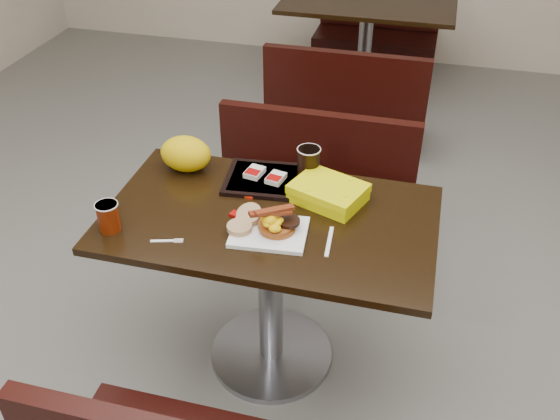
% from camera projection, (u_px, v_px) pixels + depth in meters
% --- Properties ---
extents(floor, '(6.00, 7.00, 0.01)m').
position_uv_depth(floor, '(272.00, 355.00, 2.69)').
color(floor, slate).
rests_on(floor, ground).
extents(table_near, '(1.20, 0.70, 0.75)m').
position_uv_depth(table_near, '(271.00, 292.00, 2.47)').
color(table_near, black).
rests_on(table_near, floor).
extents(bench_near_n, '(1.00, 0.46, 0.72)m').
position_uv_depth(bench_near_n, '(308.00, 198.00, 3.03)').
color(bench_near_n, black).
rests_on(bench_near_n, floor).
extents(table_far, '(1.20, 0.70, 0.75)m').
position_uv_depth(table_far, '(364.00, 53.00, 4.51)').
color(table_far, black).
rests_on(table_far, floor).
extents(bench_far_s, '(1.00, 0.46, 0.72)m').
position_uv_depth(bench_far_s, '(348.00, 96.00, 3.97)').
color(bench_far_s, black).
rests_on(bench_far_s, floor).
extents(bench_far_n, '(1.00, 0.46, 0.72)m').
position_uv_depth(bench_far_n, '(376.00, 24.00, 5.07)').
color(bench_far_n, black).
rests_on(bench_far_n, floor).
extents(platter, '(0.28, 0.23, 0.02)m').
position_uv_depth(platter, '(269.00, 232.00, 2.16)').
color(platter, white).
rests_on(platter, table_near).
extents(pancake_stack, '(0.14, 0.14, 0.03)m').
position_uv_depth(pancake_stack, '(277.00, 226.00, 2.15)').
color(pancake_stack, '#914718').
rests_on(pancake_stack, platter).
extents(sausage_patty, '(0.09, 0.09, 0.01)m').
position_uv_depth(sausage_patty, '(289.00, 221.00, 2.14)').
color(sausage_patty, black).
rests_on(sausage_patty, pancake_stack).
extents(scrambled_eggs, '(0.09, 0.08, 0.05)m').
position_uv_depth(scrambled_eggs, '(269.00, 221.00, 2.11)').
color(scrambled_eggs, '#FFDD05').
rests_on(scrambled_eggs, pancake_stack).
extents(bacon_strips, '(0.16, 0.14, 0.01)m').
position_uv_depth(bacon_strips, '(270.00, 212.00, 2.10)').
color(bacon_strips, '#450406').
rests_on(bacon_strips, scrambled_eggs).
extents(muffin_bottom, '(0.11, 0.11, 0.02)m').
position_uv_depth(muffin_bottom, '(239.00, 227.00, 2.15)').
color(muffin_bottom, tan).
rests_on(muffin_bottom, platter).
extents(muffin_top, '(0.12, 0.12, 0.05)m').
position_uv_depth(muffin_top, '(249.00, 214.00, 2.19)').
color(muffin_top, tan).
rests_on(muffin_top, platter).
extents(coffee_cup_near, '(0.08, 0.08, 0.11)m').
position_uv_depth(coffee_cup_near, '(108.00, 217.00, 2.15)').
color(coffee_cup_near, '#8F2105').
rests_on(coffee_cup_near, table_near).
extents(fork, '(0.11, 0.05, 0.00)m').
position_uv_depth(fork, '(162.00, 241.00, 2.13)').
color(fork, white).
rests_on(fork, table_near).
extents(knife, '(0.03, 0.17, 0.00)m').
position_uv_depth(knife, '(329.00, 241.00, 2.12)').
color(knife, white).
rests_on(knife, table_near).
extents(condiment_syrup, '(0.04, 0.04, 0.01)m').
position_uv_depth(condiment_syrup, '(249.00, 196.00, 2.34)').
color(condiment_syrup, '#B11A07').
rests_on(condiment_syrup, table_near).
extents(condiment_ketchup, '(0.05, 0.04, 0.01)m').
position_uv_depth(condiment_ketchup, '(236.00, 215.00, 2.25)').
color(condiment_ketchup, '#8C0504').
rests_on(condiment_ketchup, table_near).
extents(tray, '(0.39, 0.29, 0.02)m').
position_uv_depth(tray, '(272.00, 180.00, 2.43)').
color(tray, black).
rests_on(tray, table_near).
extents(hashbrown_sleeve_left, '(0.08, 0.09, 0.02)m').
position_uv_depth(hashbrown_sleeve_left, '(255.00, 172.00, 2.44)').
color(hashbrown_sleeve_left, silver).
rests_on(hashbrown_sleeve_left, tray).
extents(hashbrown_sleeve_right, '(0.07, 0.09, 0.02)m').
position_uv_depth(hashbrown_sleeve_right, '(276.00, 178.00, 2.40)').
color(hashbrown_sleeve_right, silver).
rests_on(hashbrown_sleeve_right, tray).
extents(coffee_cup_far, '(0.11, 0.11, 0.12)m').
position_uv_depth(coffee_cup_far, '(309.00, 162.00, 2.41)').
color(coffee_cup_far, black).
rests_on(coffee_cup_far, tray).
extents(clamshell, '(0.31, 0.27, 0.07)m').
position_uv_depth(clamshell, '(328.00, 193.00, 2.31)').
color(clamshell, '#DAD603').
rests_on(clamshell, table_near).
extents(paper_bag, '(0.24, 0.21, 0.14)m').
position_uv_depth(paper_bag, '(186.00, 154.00, 2.47)').
color(paper_bag, '#EFB207').
rests_on(paper_bag, table_near).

